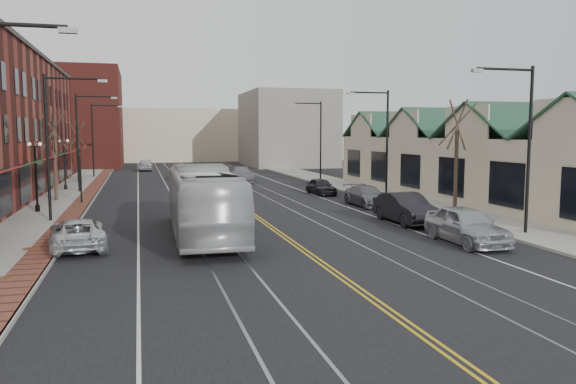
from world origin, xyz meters
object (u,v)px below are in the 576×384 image
parked_car_a (466,225)px  parked_car_b (406,208)px  parked_suv (78,234)px  parked_car_c (367,196)px  transit_bus (203,202)px  parked_car_d (321,186)px

parked_car_a → parked_car_b: (0.00, 5.96, -0.02)m
parked_suv → parked_car_c: size_ratio=1.02×
parked_suv → parked_car_b: bearing=-177.8°
transit_bus → parked_suv: bearing=17.2°
parked_car_c → parked_suv: bearing=-151.7°
transit_bus → parked_car_d: transit_bus is taller
parked_car_b → transit_bus: bearing=-174.9°
parked_suv → transit_bus: bearing=-171.0°
parked_car_b → parked_car_c: 7.34m
parked_car_c → parked_car_d: 7.64m
parked_suv → parked_car_a: (16.80, -3.28, 0.18)m
transit_bus → parked_car_d: size_ratio=3.09×
parked_car_d → transit_bus: bearing=-127.2°
transit_bus → parked_car_a: (11.23, -4.85, -0.84)m
parked_car_a → parked_car_b: 5.96m
transit_bus → parked_suv: 5.88m
transit_bus → parked_suv: (-5.57, -1.58, -1.02)m
parked_suv → parked_car_c: parked_car_c is taller
parked_car_b → parked_car_c: (0.80, 7.29, -0.15)m
parked_car_a → transit_bus: bearing=157.7°
parked_suv → parked_car_d: parked_suv is taller
parked_car_b → parked_car_d: 14.89m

